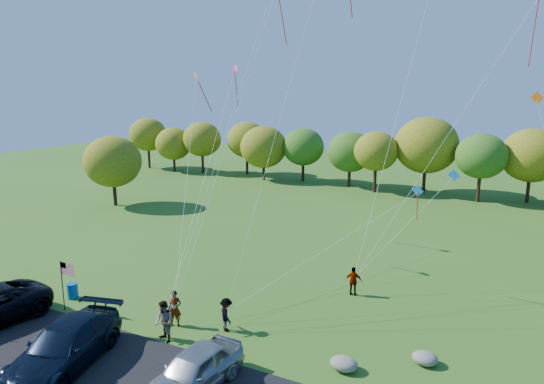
% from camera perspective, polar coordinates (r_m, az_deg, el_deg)
% --- Properties ---
extents(ground, '(140.00, 140.00, 0.00)m').
position_cam_1_polar(ground, '(24.31, -10.61, -16.21)').
color(ground, '#305E1A').
rests_on(ground, ground).
extents(asphalt_lane, '(44.00, 6.00, 0.06)m').
position_cam_1_polar(asphalt_lane, '(21.73, -17.47, -20.19)').
color(asphalt_lane, black).
rests_on(asphalt_lane, ground).
extents(treeline, '(74.58, 27.50, 8.30)m').
position_cam_1_polar(treeline, '(55.14, 11.44, 4.86)').
color(treeline, '#331D12').
rests_on(treeline, ground).
extents(minivan_navy, '(3.94, 6.55, 1.78)m').
position_cam_1_polar(minivan_navy, '(22.83, -23.23, -16.32)').
color(minivan_navy, black).
rests_on(minivan_navy, asphalt_lane).
extents(minivan_silver, '(2.28, 4.85, 1.61)m').
position_cam_1_polar(minivan_silver, '(19.99, -9.24, -20.03)').
color(minivan_silver, '#9A9EA4').
rests_on(minivan_silver, asphalt_lane).
extents(flyer_a, '(0.79, 0.69, 1.82)m').
position_cam_1_polar(flyer_a, '(24.79, -11.38, -13.29)').
color(flyer_a, '#4C4C59').
rests_on(flyer_a, ground).
extents(flyer_b, '(1.16, 1.06, 1.95)m').
position_cam_1_polar(flyer_b, '(23.50, -12.58, -14.67)').
color(flyer_b, '#4C4C59').
rests_on(flyer_b, ground).
extents(flyer_c, '(1.20, 1.16, 1.64)m').
position_cam_1_polar(flyer_c, '(24.05, -5.40, -14.17)').
color(flyer_c, '#4C4C59').
rests_on(flyer_c, ground).
extents(flyer_d, '(1.03, 0.59, 1.66)m').
position_cam_1_polar(flyer_d, '(28.06, 9.57, -10.30)').
color(flyer_d, '#4C4C59').
rests_on(flyer_d, ground).
extents(park_bench, '(1.57, 0.57, 0.88)m').
position_cam_1_polar(park_bench, '(30.45, -27.09, -10.43)').
color(park_bench, '#133312').
rests_on(park_bench, ground).
extents(trash_barrel, '(0.58, 0.58, 0.86)m').
position_cam_1_polar(trash_barrel, '(29.60, -22.41, -10.70)').
color(trash_barrel, '#0B4BAA').
rests_on(trash_barrel, ground).
extents(flag_assembly, '(1.01, 0.66, 2.74)m').
position_cam_1_polar(flag_assembly, '(27.43, -23.13, -8.89)').
color(flag_assembly, black).
rests_on(flag_assembly, ground).
extents(boulder_near, '(1.18, 0.92, 0.59)m').
position_cam_1_polar(boulder_near, '(21.45, 8.45, -19.36)').
color(boulder_near, '#9D9489').
rests_on(boulder_near, ground).
extents(boulder_far, '(1.08, 0.90, 0.56)m').
position_cam_1_polar(boulder_far, '(22.58, 17.55, -18.14)').
color(boulder_far, slate).
rests_on(boulder_far, ground).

